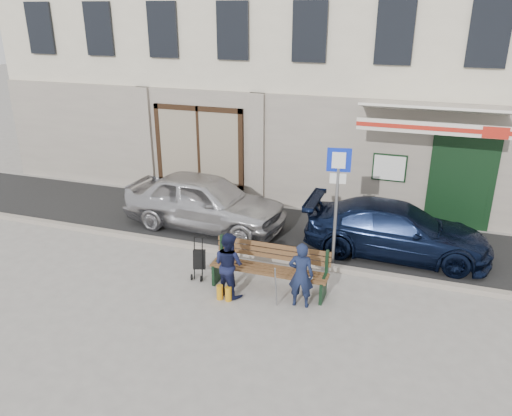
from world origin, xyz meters
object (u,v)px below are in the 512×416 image
at_px(car_navy, 397,230).
at_px(woman, 229,264).
at_px(car_silver, 205,201).
at_px(stroller, 199,260).
at_px(parking_sign, 337,189).
at_px(man, 301,275).
at_px(bench, 267,269).

xyz_separation_m(car_navy, woman, (-2.99, -2.89, 0.06)).
relative_size(car_silver, woman, 3.19).
bearing_deg(stroller, car_navy, 14.49).
bearing_deg(car_navy, parking_sign, 130.72).
relative_size(car_silver, stroller, 4.77).
xyz_separation_m(man, stroller, (-2.30, 0.38, -0.27)).
distance_m(car_silver, stroller, 2.68).
bearing_deg(car_navy, stroller, 123.33).
xyz_separation_m(car_silver, car_navy, (4.82, -0.00, -0.11)).
bearing_deg(car_silver, bench, -131.19).
xyz_separation_m(car_silver, bench, (2.48, -2.47, -0.26)).
height_order(car_navy, parking_sign, parking_sign).
bearing_deg(man, car_silver, -46.06).
bearing_deg(bench, parking_sign, 52.47).
xyz_separation_m(woman, stroller, (-0.85, 0.43, -0.27)).
distance_m(car_silver, car_navy, 4.82).
bearing_deg(parking_sign, man, -109.13).
height_order(man, woman, woman).
height_order(parking_sign, stroller, parking_sign).
distance_m(car_navy, bench, 3.41).
height_order(car_navy, stroller, car_navy).
bearing_deg(man, stroller, -14.44).
xyz_separation_m(car_navy, stroller, (-3.84, -2.47, -0.22)).
bearing_deg(car_navy, man, 152.16).
xyz_separation_m(car_silver, man, (3.28, -2.85, -0.06)).
bearing_deg(woman, stroller, -4.53).
relative_size(car_navy, stroller, 4.72).
relative_size(man, stroller, 1.49).
bearing_deg(bench, woman, -147.06).
relative_size(bench, woman, 1.81).
height_order(parking_sign, woman, parking_sign).
xyz_separation_m(car_navy, man, (-1.54, -2.85, 0.05)).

